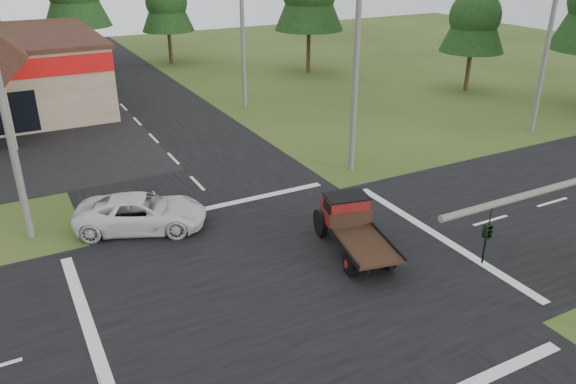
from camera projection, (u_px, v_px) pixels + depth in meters
ground at (291, 280)px, 20.41m from camera, size 120.00×120.00×0.00m
road_ns at (291, 280)px, 20.41m from camera, size 12.00×120.00×0.02m
road_ew at (291, 280)px, 20.40m from camera, size 120.00×12.00×0.02m
utility_pole_nw at (5, 111)px, 21.20m from camera, size 2.00×0.30×10.50m
utility_pole_ne at (356, 59)px, 27.84m from camera, size 2.00×0.30×11.50m
utility_pole_far at (547, 49)px, 34.11m from camera, size 2.00×0.30×10.20m
utility_pole_n at (242, 27)px, 39.17m from camera, size 2.00×0.30×11.20m
tree_row_e at (166, 0)px, 53.52m from camera, size 5.04×5.04×9.09m
tree_side_e_near at (476, 14)px, 43.54m from camera, size 5.04×5.04×9.09m
antique_flatbed_truck at (355, 229)px, 21.80m from camera, size 2.86×5.24×2.08m
white_pickup at (141, 213)px, 23.76m from camera, size 5.97×4.43×1.51m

